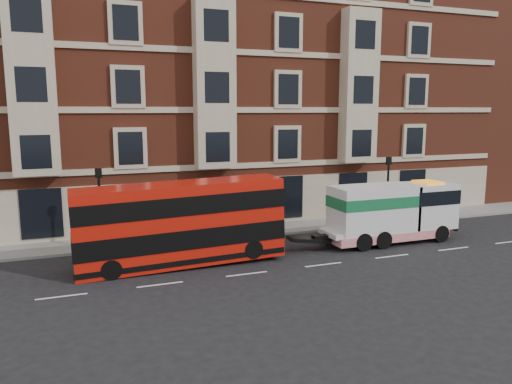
% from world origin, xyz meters
% --- Properties ---
extents(ground, '(120.00, 120.00, 0.00)m').
position_xyz_m(ground, '(0.00, 0.00, 0.00)').
color(ground, black).
rests_on(ground, ground).
extents(sidewalk, '(90.00, 3.00, 0.15)m').
position_xyz_m(sidewalk, '(0.00, 7.50, 0.07)').
color(sidewalk, slate).
rests_on(sidewalk, ground).
extents(victorian_terrace, '(45.00, 12.00, 20.40)m').
position_xyz_m(victorian_terrace, '(0.50, 15.00, 10.07)').
color(victorian_terrace, brown).
rests_on(victorian_terrace, ground).
extents(lamp_post_west, '(0.35, 0.15, 4.35)m').
position_xyz_m(lamp_post_west, '(-6.00, 6.20, 2.68)').
color(lamp_post_west, black).
rests_on(lamp_post_west, sidewalk).
extents(lamp_post_east, '(0.35, 0.15, 4.35)m').
position_xyz_m(lamp_post_east, '(12.00, 6.20, 2.68)').
color(lamp_post_east, black).
rests_on(lamp_post_east, sidewalk).
extents(double_decker_bus, '(10.00, 2.29, 4.05)m').
position_xyz_m(double_decker_bus, '(-2.53, 2.43, 2.14)').
color(double_decker_bus, red).
rests_on(double_decker_bus, ground).
extents(tow_truck, '(8.00, 2.37, 3.34)m').
position_xyz_m(tow_truck, '(9.53, 2.43, 1.77)').
color(tow_truck, silver).
rests_on(tow_truck, ground).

